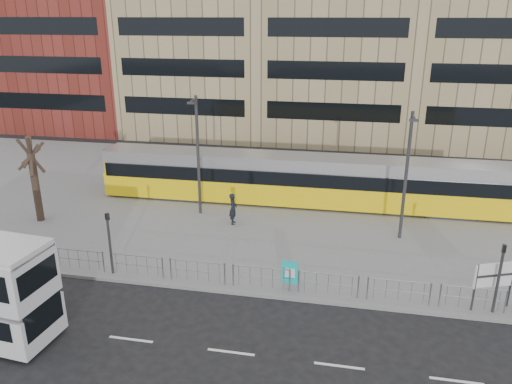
% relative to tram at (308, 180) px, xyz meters
% --- Properties ---
extents(ground, '(120.00, 120.00, 0.00)m').
position_rel_tram_xyz_m(ground, '(-3.31, -11.65, -1.76)').
color(ground, black).
rests_on(ground, ground).
extents(plaza, '(64.00, 24.00, 0.15)m').
position_rel_tram_xyz_m(plaza, '(-3.31, 0.35, -1.68)').
color(plaza, slate).
rests_on(plaza, ground).
extents(kerb, '(64.00, 0.25, 0.17)m').
position_rel_tram_xyz_m(kerb, '(-3.31, -11.60, -1.68)').
color(kerb, gray).
rests_on(kerb, ground).
extents(building_row, '(70.40, 18.40, 31.20)m').
position_rel_tram_xyz_m(building_row, '(-1.76, 22.62, 11.15)').
color(building_row, maroon).
rests_on(building_row, ground).
extents(pedestrian_barrier, '(32.07, 0.07, 1.10)m').
position_rel_tram_xyz_m(pedestrian_barrier, '(-1.31, -11.15, -0.78)').
color(pedestrian_barrier, gray).
rests_on(pedestrian_barrier, plaza).
extents(road_markings, '(62.00, 0.12, 0.01)m').
position_rel_tram_xyz_m(road_markings, '(-2.31, -15.65, -1.75)').
color(road_markings, white).
rests_on(road_markings, ground).
extents(tram, '(27.23, 2.96, 3.21)m').
position_rel_tram_xyz_m(tram, '(0.00, 0.00, 0.00)').
color(tram, yellow).
rests_on(tram, plaza).
extents(station_sign, '(1.75, 0.75, 2.13)m').
position_rel_tram_xyz_m(station_sign, '(8.78, -10.85, -0.13)').
color(station_sign, '#2D2D30').
rests_on(station_sign, plaza).
extents(ad_panel, '(0.74, 0.12, 1.38)m').
position_rel_tram_xyz_m(ad_panel, '(0.27, -10.95, -0.81)').
color(ad_panel, '#2D2D30').
rests_on(ad_panel, plaza).
extents(pedestrian, '(0.55, 0.75, 1.89)m').
position_rel_tram_xyz_m(pedestrian, '(-4.00, -4.18, -0.66)').
color(pedestrian, black).
rests_on(pedestrian, plaza).
extents(traffic_light_west, '(0.23, 0.25, 3.10)m').
position_rel_tram_xyz_m(traffic_light_west, '(-8.27, -11.15, 0.37)').
color(traffic_light_west, '#2D2D30').
rests_on(traffic_light_west, plaza).
extents(traffic_light_east, '(0.19, 0.22, 3.10)m').
position_rel_tram_xyz_m(traffic_light_east, '(8.85, -11.15, 0.37)').
color(traffic_light_east, '#2D2D30').
rests_on(traffic_light_east, plaza).
extents(lamp_post_west, '(0.45, 1.04, 7.32)m').
position_rel_tram_xyz_m(lamp_post_west, '(-6.43, -3.00, 2.42)').
color(lamp_post_west, '#2D2D30').
rests_on(lamp_post_west, plaza).
extents(lamp_post_east, '(0.45, 1.04, 7.08)m').
position_rel_tram_xyz_m(lamp_post_east, '(5.56, -4.37, 2.30)').
color(lamp_post_east, '#2D2D30').
rests_on(lamp_post_east, plaza).
extents(bare_tree, '(4.05, 4.05, 7.25)m').
position_rel_tram_xyz_m(bare_tree, '(-15.55, -5.93, 3.77)').
color(bare_tree, '#2F201A').
rests_on(bare_tree, plaza).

